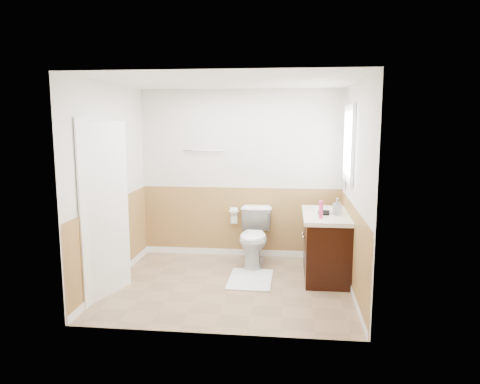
# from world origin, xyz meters

# --- Properties ---
(floor) EXTENTS (3.00, 3.00, 0.00)m
(floor) POSITION_xyz_m (0.00, 0.00, 0.00)
(floor) COLOR #8C7051
(floor) RESTS_ON ground
(ceiling) EXTENTS (3.00, 3.00, 0.00)m
(ceiling) POSITION_xyz_m (0.00, 0.00, 2.50)
(ceiling) COLOR white
(ceiling) RESTS_ON floor
(wall_back) EXTENTS (3.00, 0.00, 3.00)m
(wall_back) POSITION_xyz_m (0.00, 1.30, 1.25)
(wall_back) COLOR silver
(wall_back) RESTS_ON floor
(wall_front) EXTENTS (3.00, 0.00, 3.00)m
(wall_front) POSITION_xyz_m (0.00, -1.30, 1.25)
(wall_front) COLOR silver
(wall_front) RESTS_ON floor
(wall_left) EXTENTS (0.00, 3.00, 3.00)m
(wall_left) POSITION_xyz_m (-1.50, 0.00, 1.25)
(wall_left) COLOR silver
(wall_left) RESTS_ON floor
(wall_right) EXTENTS (0.00, 3.00, 3.00)m
(wall_right) POSITION_xyz_m (1.50, 0.00, 1.25)
(wall_right) COLOR silver
(wall_right) RESTS_ON floor
(wainscot_back) EXTENTS (3.00, 0.00, 3.00)m
(wainscot_back) POSITION_xyz_m (0.00, 1.29, 0.50)
(wainscot_back) COLOR #AF8046
(wainscot_back) RESTS_ON floor
(wainscot_front) EXTENTS (3.00, 0.00, 3.00)m
(wainscot_front) POSITION_xyz_m (0.00, -1.29, 0.50)
(wainscot_front) COLOR #AF8046
(wainscot_front) RESTS_ON floor
(wainscot_left) EXTENTS (0.00, 2.60, 2.60)m
(wainscot_left) POSITION_xyz_m (-1.49, 0.00, 0.50)
(wainscot_left) COLOR #AF8046
(wainscot_left) RESTS_ON floor
(wainscot_right) EXTENTS (0.00, 2.60, 2.60)m
(wainscot_right) POSITION_xyz_m (1.49, 0.00, 0.50)
(wainscot_right) COLOR #AF8046
(wainscot_right) RESTS_ON floor
(toilet) EXTENTS (0.46, 0.79, 0.80)m
(toilet) POSITION_xyz_m (0.24, 0.86, 0.40)
(toilet) COLOR white
(toilet) RESTS_ON floor
(bath_mat) EXTENTS (0.56, 0.81, 0.02)m
(bath_mat) POSITION_xyz_m (0.24, 0.22, 0.01)
(bath_mat) COLOR silver
(bath_mat) RESTS_ON floor
(vanity_cabinet) EXTENTS (0.55, 1.10, 0.80)m
(vanity_cabinet) POSITION_xyz_m (1.21, 0.48, 0.40)
(vanity_cabinet) COLOR black
(vanity_cabinet) RESTS_ON floor
(vanity_knob_left) EXTENTS (0.03, 0.03, 0.03)m
(vanity_knob_left) POSITION_xyz_m (0.91, 0.38, 0.55)
(vanity_knob_left) COLOR silver
(vanity_knob_left) RESTS_ON vanity_cabinet
(vanity_knob_right) EXTENTS (0.03, 0.03, 0.03)m
(vanity_knob_right) POSITION_xyz_m (0.91, 0.58, 0.55)
(vanity_knob_right) COLOR silver
(vanity_knob_right) RESTS_ON vanity_cabinet
(countertop) EXTENTS (0.60, 1.15, 0.05)m
(countertop) POSITION_xyz_m (1.20, 0.48, 0.83)
(countertop) COLOR silver
(countertop) RESTS_ON vanity_cabinet
(sink_basin) EXTENTS (0.36, 0.36, 0.02)m
(sink_basin) POSITION_xyz_m (1.21, 0.63, 0.86)
(sink_basin) COLOR white
(sink_basin) RESTS_ON countertop
(faucet) EXTENTS (0.02, 0.02, 0.14)m
(faucet) POSITION_xyz_m (1.39, 0.63, 0.92)
(faucet) COLOR silver
(faucet) RESTS_ON countertop
(lotion_bottle) EXTENTS (0.05, 0.05, 0.22)m
(lotion_bottle) POSITION_xyz_m (1.11, 0.17, 0.96)
(lotion_bottle) COLOR #DE397B
(lotion_bottle) RESTS_ON countertop
(soap_dispenser) EXTENTS (0.11, 0.11, 0.21)m
(soap_dispenser) POSITION_xyz_m (1.33, 0.42, 0.96)
(soap_dispenser) COLOR gray
(soap_dispenser) RESTS_ON countertop
(hair_dryer_body) EXTENTS (0.14, 0.07, 0.07)m
(hair_dryer_body) POSITION_xyz_m (1.16, 0.37, 0.89)
(hair_dryer_body) COLOR black
(hair_dryer_body) RESTS_ON countertop
(hair_dryer_handle) EXTENTS (0.03, 0.03, 0.07)m
(hair_dryer_handle) POSITION_xyz_m (1.13, 0.33, 0.86)
(hair_dryer_handle) COLOR black
(hair_dryer_handle) RESTS_ON countertop
(mirror_panel) EXTENTS (0.02, 0.35, 0.90)m
(mirror_panel) POSITION_xyz_m (1.48, 1.10, 1.55)
(mirror_panel) COLOR silver
(mirror_panel) RESTS_ON wall_right
(window_frame) EXTENTS (0.04, 0.80, 1.00)m
(window_frame) POSITION_xyz_m (1.47, 0.59, 1.75)
(window_frame) COLOR white
(window_frame) RESTS_ON wall_right
(window_glass) EXTENTS (0.01, 0.70, 0.90)m
(window_glass) POSITION_xyz_m (1.49, 0.59, 1.75)
(window_glass) COLOR white
(window_glass) RESTS_ON wall_right
(door) EXTENTS (0.29, 0.78, 2.04)m
(door) POSITION_xyz_m (-1.40, -0.45, 1.02)
(door) COLOR white
(door) RESTS_ON wall_left
(door_frame) EXTENTS (0.02, 0.92, 2.10)m
(door_frame) POSITION_xyz_m (-1.48, -0.45, 1.03)
(door_frame) COLOR white
(door_frame) RESTS_ON wall_left
(door_knob) EXTENTS (0.06, 0.06, 0.06)m
(door_knob) POSITION_xyz_m (-1.34, -0.12, 0.95)
(door_knob) COLOR silver
(door_knob) RESTS_ON door
(towel_bar) EXTENTS (0.62, 0.02, 0.02)m
(towel_bar) POSITION_xyz_m (-0.55, 1.25, 1.60)
(towel_bar) COLOR silver
(towel_bar) RESTS_ON wall_back
(tp_holder_bar) EXTENTS (0.14, 0.02, 0.02)m
(tp_holder_bar) POSITION_xyz_m (-0.10, 1.23, 0.70)
(tp_holder_bar) COLOR silver
(tp_holder_bar) RESTS_ON wall_back
(tp_roll) EXTENTS (0.10, 0.11, 0.11)m
(tp_roll) POSITION_xyz_m (-0.10, 1.23, 0.70)
(tp_roll) COLOR white
(tp_roll) RESTS_ON tp_holder_bar
(tp_sheet) EXTENTS (0.10, 0.01, 0.16)m
(tp_sheet) POSITION_xyz_m (-0.10, 1.23, 0.59)
(tp_sheet) COLOR white
(tp_sheet) RESTS_ON tp_roll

